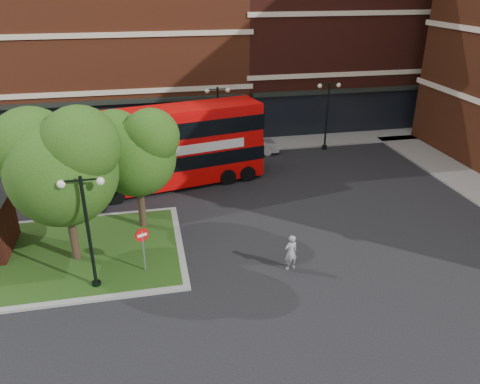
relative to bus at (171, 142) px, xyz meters
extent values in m
plane|color=black|center=(1.53, -10.18, -2.77)|extent=(120.00, 120.00, 0.00)
cube|color=slate|center=(1.53, 6.32, -2.71)|extent=(44.00, 3.00, 0.12)
cube|color=brown|center=(-6.47, 13.82, 4.23)|extent=(26.00, 12.00, 14.00)
cube|color=#471911|center=(15.53, 13.82, 5.23)|extent=(18.00, 12.00, 16.00)
cube|color=gray|center=(-6.47, -7.18, -2.71)|extent=(12.60, 7.60, 0.12)
cube|color=#19380F|center=(-6.47, -7.18, -2.70)|extent=(12.00, 7.00, 0.15)
cylinder|color=#2D2116|center=(-4.97, -7.68, -0.81)|extent=(0.36, 0.36, 3.92)
sphere|color=#1F4C13|center=(-4.97, -7.68, 1.57)|extent=(4.60, 4.60, 4.60)
sphere|color=#1F4C13|center=(-6.12, -6.99, 2.48)|extent=(3.45, 3.45, 3.45)
sphere|color=#1F4C13|center=(-4.05, -8.14, 2.83)|extent=(3.22, 3.22, 3.22)
cylinder|color=#2D2116|center=(-1.97, -5.18, -1.04)|extent=(0.36, 0.36, 3.47)
sphere|color=#1F4C13|center=(-1.97, -5.18, 1.07)|extent=(3.80, 3.80, 3.80)
sphere|color=#1F4C13|center=(-2.92, -4.61, 1.88)|extent=(2.85, 2.85, 2.85)
sphere|color=#1F4C13|center=(-1.21, -5.56, 2.19)|extent=(2.66, 2.66, 2.66)
cylinder|color=black|center=(-3.97, -9.98, -0.27)|extent=(0.14, 0.14, 5.00)
cylinder|color=black|center=(-3.97, -9.98, -2.62)|extent=(0.36, 0.36, 0.30)
cube|color=black|center=(-3.97, -9.98, 2.08)|extent=(1.40, 0.06, 0.06)
sphere|color=#F2EACC|center=(-4.67, -9.98, 1.98)|extent=(0.32, 0.32, 0.32)
sphere|color=#F2EACC|center=(-3.27, -9.98, 1.98)|extent=(0.32, 0.32, 0.32)
cylinder|color=black|center=(3.53, 4.32, -0.27)|extent=(0.14, 0.14, 5.00)
cylinder|color=black|center=(3.53, 4.32, -2.62)|extent=(0.36, 0.36, 0.30)
cube|color=black|center=(3.53, 4.32, 2.08)|extent=(1.40, 0.06, 0.06)
sphere|color=#F2EACC|center=(2.83, 4.32, 1.98)|extent=(0.32, 0.32, 0.32)
sphere|color=#F2EACC|center=(4.23, 4.32, 1.98)|extent=(0.32, 0.32, 0.32)
cylinder|color=black|center=(11.53, 4.32, -0.27)|extent=(0.14, 0.14, 5.00)
cylinder|color=black|center=(11.53, 4.32, -2.62)|extent=(0.36, 0.36, 0.30)
cube|color=black|center=(11.53, 4.32, 2.08)|extent=(1.40, 0.06, 0.06)
sphere|color=#F2EACC|center=(10.83, 4.32, 1.98)|extent=(0.32, 0.32, 0.32)
sphere|color=#F2EACC|center=(12.23, 4.32, 1.98)|extent=(0.32, 0.32, 0.32)
cube|color=red|center=(0.00, 0.00, -1.26)|extent=(11.35, 4.77, 2.11)
cube|color=red|center=(0.00, 0.00, 0.85)|extent=(11.24, 4.72, 2.11)
cube|color=black|center=(0.00, 0.00, 0.96)|extent=(11.35, 4.77, 0.96)
cube|color=silver|center=(0.27, -1.26, -0.16)|extent=(8.13, 1.77, 0.55)
imported|color=gray|center=(4.28, -10.29, -1.94)|extent=(0.69, 0.53, 1.67)
imported|color=#9EA2A5|center=(-3.13, 4.35, -2.01)|extent=(4.69, 2.39, 1.53)
imported|color=silver|center=(5.74, 4.32, -2.09)|extent=(4.29, 1.83, 1.38)
cylinder|color=slate|center=(-1.97, -9.28, -1.74)|extent=(0.08, 0.08, 2.07)
cylinder|color=red|center=(-1.97, -9.28, -0.89)|extent=(0.57, 0.29, 0.60)
cube|color=white|center=(-1.97, -9.28, -0.89)|extent=(0.40, 0.21, 0.11)
camera|label=1|loc=(-1.43, -26.80, 8.93)|focal=35.00mm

